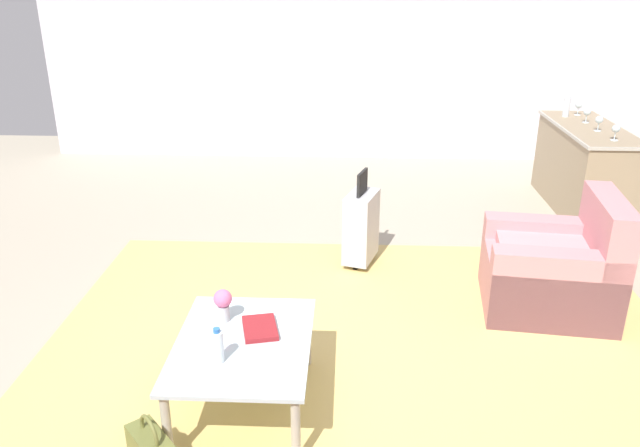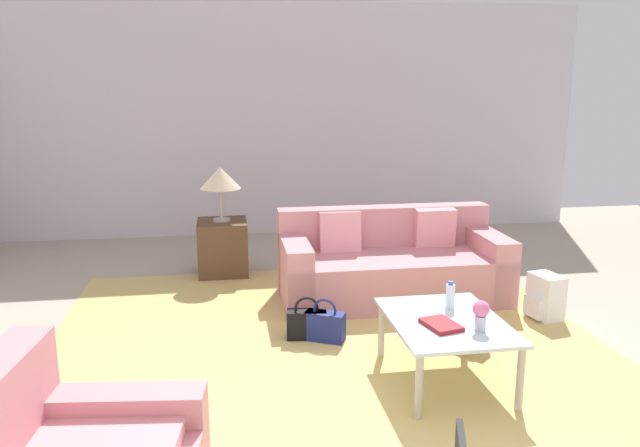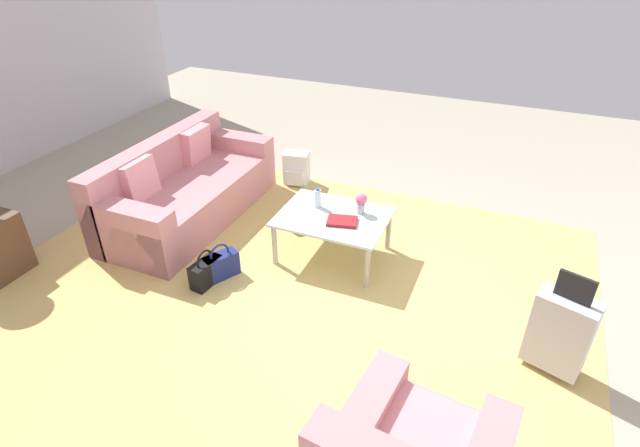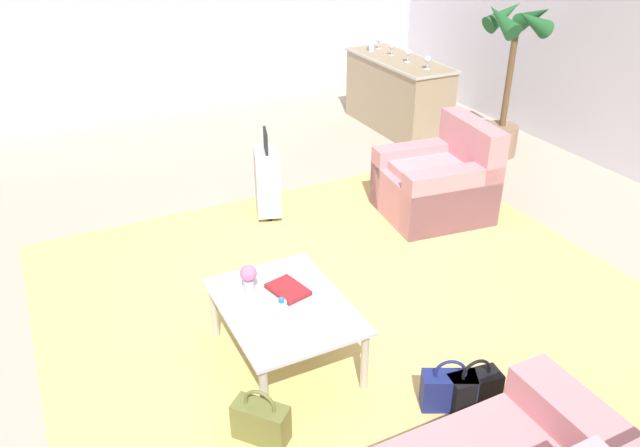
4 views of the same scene
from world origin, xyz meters
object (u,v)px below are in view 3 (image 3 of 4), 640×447
handbag_navy (221,265)px  handbag_olive (299,215)px  couch (183,191)px  handbag_black (206,272)px  coffee_table_book (342,221)px  backpack_white (296,169)px  coffee_table (333,221)px  suitcase_silver (560,331)px  flower_vase (361,202)px  water_bottle (318,198)px

handbag_navy → handbag_olive: size_ratio=1.00×
couch → handbag_black: (-0.91, 0.94, -0.17)m
coffee_table_book → backpack_white: coffee_table_book is taller
coffee_table → backpack_white: coffee_table is taller
suitcase_silver → backpack_white: (3.00, -1.99, -0.16)m
flower_vase → suitcase_silver: bearing=154.5°
backpack_white → handbag_olive: bearing=116.7°
handbag_olive → couch: bearing=13.2°
flower_vase → backpack_white: size_ratio=0.51×
couch → handbag_navy: bearing=140.4°
flower_vase → handbag_black: flower_vase is taller
coffee_table → suitcase_silver: size_ratio=1.19×
coffee_table → handbag_navy: coffee_table is taller
coffee_table_book → coffee_table: bearing=-47.1°
coffee_table → couch: bearing=-3.2°
coffee_table → suitcase_silver: bearing=160.7°
backpack_white → coffee_table_book: bearing=129.2°
handbag_black → flower_vase: bearing=-138.0°
coffee_table → water_bottle: water_bottle is taller
water_bottle → coffee_table_book: water_bottle is taller
handbag_black → backpack_white: (0.11, -2.13, 0.06)m
water_bottle → backpack_white: water_bottle is taller
coffee_table → handbag_black: bearing=43.7°
handbag_navy → backpack_white: (0.18, -2.00, 0.06)m
handbag_navy → handbag_black: 0.15m
handbag_navy → handbag_olive: (-0.27, -1.10, 0.00)m
handbag_navy → handbag_olive: same height
couch → backpack_white: (-0.80, -1.19, -0.10)m
coffee_table → water_bottle: 0.27m
coffee_table → coffee_table_book: 0.16m
flower_vase → backpack_white: flower_vase is taller
water_bottle → handbag_olive: bearing=-40.1°
coffee_table → handbag_black: size_ratio=2.83×
water_bottle → handbag_navy: (0.62, 0.81, -0.42)m
couch → handbag_navy: size_ratio=5.93×
coffee_table → water_bottle: bearing=-26.6°
coffee_table_book → backpack_white: 1.79m
couch → coffee_table: size_ratio=2.09×
flower_vase → coffee_table: bearing=34.3°
couch → backpack_white: couch is taller
suitcase_silver → backpack_white: suitcase_silver is taller
couch → handbag_black: 1.32m
flower_vase → water_bottle: bearing=6.8°
couch → coffee_table: couch is taller
handbag_navy → handbag_black: same height
water_bottle → flower_vase: bearing=-173.2°
water_bottle → backpack_white: 1.48m
handbag_black → suitcase_silver: bearing=-177.1°
coffee_table → handbag_olive: (0.55, -0.39, -0.27)m
suitcase_silver → handbag_olive: (2.55, -1.09, -0.23)m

